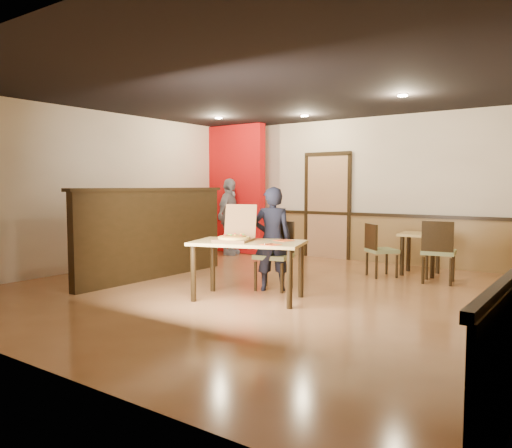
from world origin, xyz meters
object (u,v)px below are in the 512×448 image
(main_table, at_px, (248,250))
(side_table, at_px, (420,243))
(passerby, at_px, (229,217))
(condiment, at_px, (428,229))
(diner, at_px, (272,239))
(diner_chair, at_px, (275,252))
(pizza_box, at_px, (235,236))
(side_chair_left, at_px, (378,248))
(side_chair_right, at_px, (438,249))

(main_table, relative_size, side_table, 2.26)
(passerby, bearing_deg, condiment, -103.98)
(main_table, bearing_deg, diner, 76.58)
(diner_chair, xyz_separation_m, passerby, (-2.73, 2.36, 0.29))
(passerby, height_order, condiment, passerby)
(side_table, distance_m, pizza_box, 3.50)
(diner, height_order, passerby, passerby)
(condiment, bearing_deg, diner, -118.23)
(main_table, xyz_separation_m, diner_chair, (-0.09, 0.79, -0.12))
(side_chair_left, bearing_deg, side_chair_right, -138.82)
(main_table, xyz_separation_m, passerby, (-2.83, 3.15, 0.17))
(side_chair_right, height_order, diner, diner)
(side_chair_left, height_order, condiment, side_chair_left)
(pizza_box, bearing_deg, condiment, 48.01)
(side_table, bearing_deg, pizza_box, -114.08)
(diner_chair, distance_m, pizza_box, 0.90)
(passerby, xyz_separation_m, condiment, (4.17, 0.08, -0.06))
(side_chair_right, distance_m, passerby, 4.60)
(side_chair_left, relative_size, pizza_box, 1.37)
(pizza_box, bearing_deg, side_chair_right, 36.30)
(side_chair_right, relative_size, side_table, 1.35)
(main_table, xyz_separation_m, condiment, (1.34, 3.23, 0.11))
(diner_chair, xyz_separation_m, side_chair_right, (1.81, 1.72, -0.01))
(main_table, relative_size, side_chair_left, 1.85)
(side_table, distance_m, condiment, 0.27)
(diner_chair, bearing_deg, diner, -86.97)
(diner_chair, height_order, diner, diner)
(diner, relative_size, passerby, 0.90)
(side_chair_left, xyz_separation_m, pizza_box, (-0.93, -2.59, 0.35))
(main_table, distance_m, diner_chair, 0.81)
(diner_chair, distance_m, passerby, 3.62)
(side_chair_right, height_order, passerby, passerby)
(diner_chair, xyz_separation_m, side_chair_left, (0.85, 1.74, -0.06))
(side_chair_left, distance_m, diner, 2.07)
(diner_chair, bearing_deg, side_table, 47.61)
(diner, distance_m, pizza_box, 0.72)
(side_chair_right, xyz_separation_m, pizza_box, (-1.88, -2.57, 0.30))
(passerby, bearing_deg, diner_chair, -145.94)
(side_table, relative_size, diner, 0.48)
(side_table, height_order, condiment, condiment)
(condiment, bearing_deg, passerby, -178.85)
(main_table, relative_size, diner_chair, 1.66)
(passerby, bearing_deg, diner, -147.23)
(side_chair_right, distance_m, diner, 2.58)
(side_table, bearing_deg, diner, -117.76)
(side_table, bearing_deg, passerby, 179.67)
(side_chair_right, xyz_separation_m, side_table, (-0.46, 0.62, -0.00))
(side_chair_left, distance_m, passerby, 3.66)
(side_table, bearing_deg, side_chair_left, -129.56)
(side_chair_left, bearing_deg, diner, 109.21)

